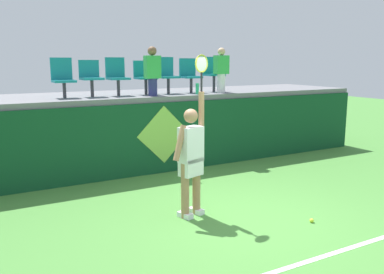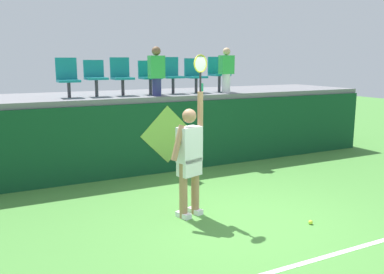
{
  "view_description": "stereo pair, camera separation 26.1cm",
  "coord_description": "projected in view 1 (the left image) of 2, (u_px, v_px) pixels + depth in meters",
  "views": [
    {
      "loc": [
        -3.67,
        -4.86,
        2.45
      ],
      "look_at": [
        -0.32,
        1.14,
        1.17
      ],
      "focal_mm": 38.41,
      "sensor_mm": 36.0,
      "label": 1
    },
    {
      "loc": [
        -3.44,
        -4.98,
        2.45
      ],
      "look_at": [
        -0.32,
        1.14,
        1.17
      ],
      "focal_mm": 38.41,
      "sensor_mm": 36.0,
      "label": 2
    }
  ],
  "objects": [
    {
      "name": "ground_plane",
      "position": [
        245.0,
        221.0,
        6.38
      ],
      "size": [
        40.0,
        40.0,
        0.0
      ],
      "primitive_type": "plane",
      "color": "#478438"
    },
    {
      "name": "court_back_wall",
      "position": [
        158.0,
        138.0,
        9.02
      ],
      "size": [
        11.76,
        0.2,
        1.56
      ],
      "primitive_type": "cube",
      "color": "#0F4223",
      "rests_on": "ground_plane"
    },
    {
      "name": "spectator_platform",
      "position": [
        137.0,
        96.0,
        9.87
      ],
      "size": [
        11.76,
        2.45,
        0.12
      ],
      "primitive_type": "cube",
      "color": "slate",
      "rests_on": "court_back_wall"
    },
    {
      "name": "court_baseline_stripe",
      "position": [
        315.0,
        259.0,
        5.13
      ],
      "size": [
        10.58,
        0.08,
        0.01
      ],
      "primitive_type": "cube",
      "color": "white",
      "rests_on": "ground_plane"
    },
    {
      "name": "tennis_player",
      "position": [
        191.0,
        156.0,
        6.42
      ],
      "size": [
        0.73,
        0.36,
        2.54
      ],
      "color": "white",
      "rests_on": "ground_plane"
    },
    {
      "name": "tennis_ball",
      "position": [
        312.0,
        220.0,
        6.3
      ],
      "size": [
        0.07,
        0.07,
        0.07
      ],
      "primitive_type": "sphere",
      "color": "#D1E533",
      "rests_on": "ground_plane"
    },
    {
      "name": "water_bottle",
      "position": [
        197.0,
        89.0,
        9.5
      ],
      "size": [
        0.08,
        0.08,
        0.26
      ],
      "primitive_type": "cylinder",
      "color": "#26B272",
      "rests_on": "spectator_platform"
    },
    {
      "name": "stadium_chair_0",
      "position": [
        63.0,
        77.0,
        8.54
      ],
      "size": [
        0.44,
        0.42,
        0.83
      ],
      "color": "#38383D",
      "rests_on": "spectator_platform"
    },
    {
      "name": "stadium_chair_1",
      "position": [
        91.0,
        76.0,
        8.81
      ],
      "size": [
        0.44,
        0.42,
        0.79
      ],
      "color": "#38383D",
      "rests_on": "spectator_platform"
    },
    {
      "name": "stadium_chair_2",
      "position": [
        117.0,
        75.0,
        9.1
      ],
      "size": [
        0.44,
        0.42,
        0.84
      ],
      "color": "#38383D",
      "rests_on": "spectator_platform"
    },
    {
      "name": "stadium_chair_3",
      "position": [
        145.0,
        75.0,
        9.41
      ],
      "size": [
        0.44,
        0.42,
        0.77
      ],
      "color": "#38383D",
      "rests_on": "spectator_platform"
    },
    {
      "name": "stadium_chair_4",
      "position": [
        167.0,
        74.0,
        9.69
      ],
      "size": [
        0.44,
        0.42,
        0.86
      ],
      "color": "#38383D",
      "rests_on": "spectator_platform"
    },
    {
      "name": "stadium_chair_5",
      "position": [
        190.0,
        74.0,
        9.98
      ],
      "size": [
        0.44,
        0.42,
        0.83
      ],
      "color": "#38383D",
      "rests_on": "spectator_platform"
    },
    {
      "name": "stadium_chair_6",
      "position": [
        212.0,
        72.0,
        10.29
      ],
      "size": [
        0.44,
        0.42,
        0.87
      ],
      "color": "#38383D",
      "rests_on": "spectator_platform"
    },
    {
      "name": "spectator_0",
      "position": [
        221.0,
        70.0,
        9.93
      ],
      "size": [
        0.34,
        0.2,
        1.08
      ],
      "color": "white",
      "rests_on": "spectator_platform"
    },
    {
      "name": "spectator_1",
      "position": [
        152.0,
        70.0,
        9.0
      ],
      "size": [
        0.34,
        0.2,
        1.08
      ],
      "color": "navy",
      "rests_on": "spectator_platform"
    },
    {
      "name": "wall_signage_mount",
      "position": [
        165.0,
        172.0,
        9.12
      ],
      "size": [
        1.27,
        0.01,
        1.49
      ],
      "color": "#0F4223",
      "rests_on": "ground_plane"
    }
  ]
}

